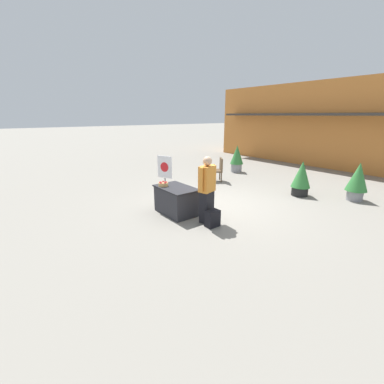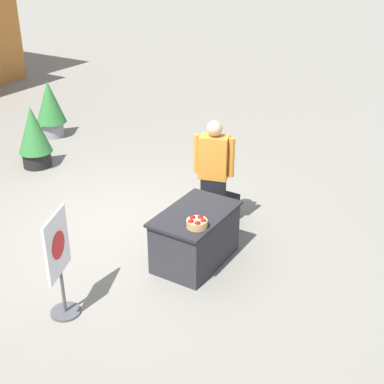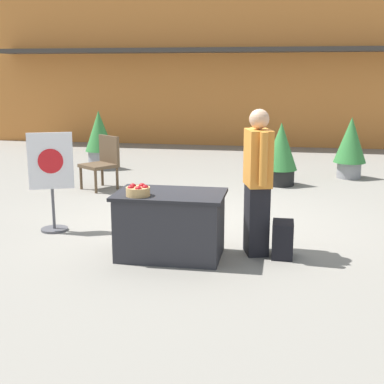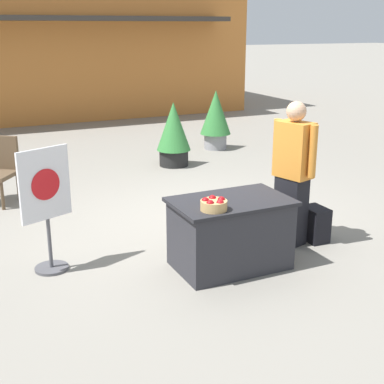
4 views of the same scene
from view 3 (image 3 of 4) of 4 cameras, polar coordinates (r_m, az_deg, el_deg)
The scene contains 11 objects.
ground_plane at distance 7.62m, azimuth 1.49°, elevation -3.37°, with size 120.00×120.00×0.00m, color gray.
storefront_building at distance 18.13m, azimuth 2.57°, elevation 12.89°, with size 13.97×5.88×4.34m.
display_table at distance 6.20m, azimuth -2.32°, elevation -3.49°, with size 1.25×0.79×0.76m.
apple_basket at distance 5.96m, azimuth -5.78°, elevation 0.15°, with size 0.27×0.27×0.13m.
person_visitor at distance 6.22m, azimuth 7.00°, elevation 1.13°, with size 0.36×0.59×1.70m.
backpack at distance 6.31m, azimuth 9.64°, elevation -5.00°, with size 0.24×0.34×0.42m.
poster_board at distance 7.36m, azimuth -14.75°, elevation 1.48°, with size 0.55×0.36×1.33m.
patio_chair at distance 9.93m, azimuth -9.46°, elevation 3.40°, with size 0.77×0.77×0.97m.
potted_plant_near_left at distance 10.22m, azimuth 9.45°, elevation 4.19°, with size 0.63×0.63×1.19m.
potted_plant_far_left at distance 11.23m, azimuth 16.55°, elevation 4.85°, with size 0.65×0.65×1.23m.
potted_plant_near_right at distance 12.01m, azimuth -9.87°, elevation 5.73°, with size 0.62×0.62×1.28m.
Camera 3 is at (1.07, -7.25, 2.11)m, focal length 50.00 mm.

